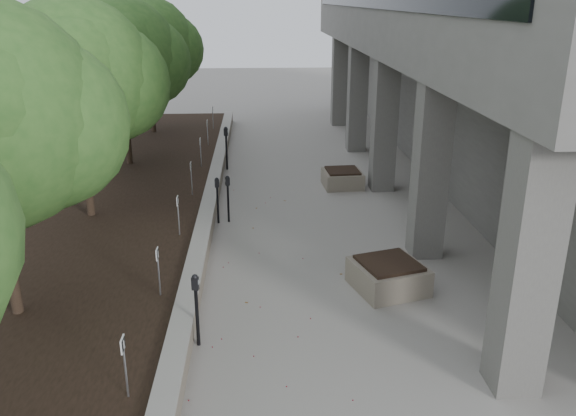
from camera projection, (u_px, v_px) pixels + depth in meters
name	position (u px, v px, depth m)	size (l,w,h in m)	color
retaining_wall	(210.00, 205.00, 16.34)	(0.39, 26.00, 0.50)	gray
planting_bed	(76.00, 209.00, 16.17)	(7.00, 26.00, 0.40)	black
crabapple_tree_3	(79.00, 110.00, 14.28)	(4.60, 4.00, 5.44)	#315F24
crabapple_tree_4	(122.00, 82.00, 18.98)	(4.60, 4.00, 5.44)	#315F24
crabapple_tree_5	(149.00, 65.00, 23.68)	(4.60, 4.00, 5.44)	#315F24
parking_sign_2	(125.00, 368.00, 8.11)	(0.04, 0.22, 0.96)	black
parking_sign_3	(159.00, 272.00, 10.93)	(0.04, 0.22, 0.96)	black
parking_sign_4	(178.00, 216.00, 13.75)	(0.04, 0.22, 0.96)	black
parking_sign_5	(191.00, 179.00, 16.57)	(0.04, 0.22, 0.96)	black
parking_sign_6	(201.00, 152.00, 19.39)	(0.04, 0.22, 0.96)	black
parking_sign_7	(208.00, 133.00, 22.21)	(0.04, 0.22, 0.96)	black
parking_sign_8	(213.00, 117.00, 25.03)	(0.04, 0.22, 0.96)	black
parking_meter_2	(197.00, 310.00, 9.99)	(0.13, 0.10, 1.36)	black
parking_meter_3	(218.00, 201.00, 15.52)	(0.13, 0.09, 1.27)	black
parking_meter_4	(228.00, 199.00, 15.62)	(0.13, 0.09, 1.29)	black
parking_meter_5	(226.00, 148.00, 20.39)	(0.15, 0.11, 1.52)	black
planter_front	(388.00, 275.00, 12.08)	(1.33, 1.33, 0.62)	gray
planter_back	(342.00, 178.00, 18.69)	(1.19, 1.19, 0.56)	gray
berry_scatter	(277.00, 275.00, 12.75)	(3.30, 14.10, 0.02)	maroon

